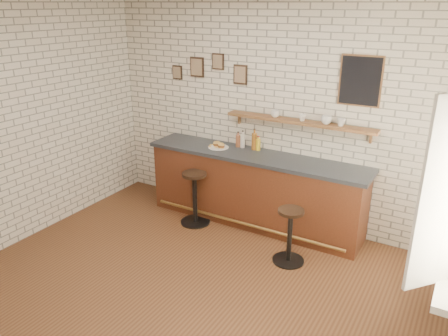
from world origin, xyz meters
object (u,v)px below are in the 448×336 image
at_px(bar_stool_right, 290,234).
at_px(sandwich_plate, 218,147).
at_px(bitters_bottle_white, 243,141).
at_px(bitters_bottle_amber, 254,141).
at_px(bar_stool_left, 195,196).
at_px(shelf_cup_c, 326,120).
at_px(condiment_bottle_yellow, 258,144).
at_px(ciabatta_sandwich, 219,145).
at_px(bar_counter, 254,189).
at_px(shelf_cup_d, 341,122).
at_px(shelf_cup_b, 302,118).
at_px(shelf_cup_a, 275,114).
at_px(bitters_bottle_brown, 238,141).

bearing_deg(bar_stool_right, sandwich_plate, 153.59).
distance_m(bitters_bottle_white, bar_stool_right, 1.58).
xyz_separation_m(sandwich_plate, bar_stool_right, (1.39, -0.69, -0.65)).
height_order(bitters_bottle_amber, bar_stool_left, bitters_bottle_amber).
bearing_deg(shelf_cup_c, condiment_bottle_yellow, 78.81).
bearing_deg(ciabatta_sandwich, bar_stool_right, -26.57).
bearing_deg(bar_counter, shelf_cup_d, 10.83).
bearing_deg(bitters_bottle_white, bitters_bottle_amber, 0.00).
height_order(bar_stool_left, shelf_cup_b, shelf_cup_b).
bearing_deg(shelf_cup_d, bitters_bottle_amber, 156.05).
distance_m(bitters_bottle_white, bitters_bottle_amber, 0.18).
height_order(ciabatta_sandwich, bar_stool_right, ciabatta_sandwich).
relative_size(bitters_bottle_amber, shelf_cup_a, 2.58).
bearing_deg(shelf_cup_c, bar_stool_left, 99.23).
xyz_separation_m(bar_stool_left, bar_stool_right, (1.51, -0.26, -0.04)).
height_order(ciabatta_sandwich, shelf_cup_c, shelf_cup_c).
height_order(bar_counter, ciabatta_sandwich, ciabatta_sandwich).
relative_size(condiment_bottle_yellow, shelf_cup_b, 2.21).
distance_m(sandwich_plate, bitters_bottle_white, 0.35).
xyz_separation_m(bar_counter, bitters_bottle_brown, (-0.36, 0.18, 0.59)).
bearing_deg(bitters_bottle_amber, ciabatta_sandwich, -159.16).
bearing_deg(shelf_cup_a, bar_stool_left, -176.46).
distance_m(ciabatta_sandwich, shelf_cup_a, 0.91).
distance_m(sandwich_plate, ciabatta_sandwich, 0.04).
xyz_separation_m(bar_stool_right, shelf_cup_a, (-0.64, 0.89, 1.18)).
distance_m(bitters_bottle_white, shelf_cup_d, 1.41).
height_order(bar_counter, shelf_cup_d, shelf_cup_d).
bearing_deg(bitters_bottle_white, shelf_cup_d, 1.04).
bearing_deg(ciabatta_sandwich, condiment_bottle_yellow, 18.61).
distance_m(shelf_cup_b, shelf_cup_c, 0.31).
xyz_separation_m(sandwich_plate, ciabatta_sandwich, (0.01, 0.00, 0.04)).
relative_size(bar_stool_left, shelf_cup_b, 8.21).
xyz_separation_m(bitters_bottle_brown, bitters_bottle_amber, (0.25, 0.00, 0.03)).
height_order(bitters_bottle_white, shelf_cup_a, shelf_cup_a).
bearing_deg(bitters_bottle_brown, bitters_bottle_amber, 0.00).
relative_size(bar_counter, shelf_cup_a, 26.88).
height_order(bitters_bottle_white, bitters_bottle_amber, bitters_bottle_amber).
bearing_deg(bitters_bottle_white, shelf_cup_b, 1.66).
distance_m(bar_counter, shelf_cup_a, 1.07).
xyz_separation_m(condiment_bottle_yellow, shelf_cup_a, (0.22, 0.02, 0.45)).
xyz_separation_m(bitters_bottle_amber, condiment_bottle_yellow, (0.06, 0.00, -0.04)).
distance_m(bitters_bottle_brown, bar_stool_right, 1.63).
distance_m(bitters_bottle_amber, shelf_cup_b, 0.78).
bearing_deg(shelf_cup_d, shelf_cup_b, 154.85).
bearing_deg(bar_counter, bar_stool_left, -148.43).
relative_size(bar_counter, shelf_cup_d, 30.67).
relative_size(sandwich_plate, ciabatta_sandwich, 1.23).
bearing_deg(bitters_bottle_brown, bar_stool_left, -119.41).
relative_size(bitters_bottle_amber, shelf_cup_b, 3.24).
distance_m(bar_stool_left, shelf_cup_b, 1.81).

